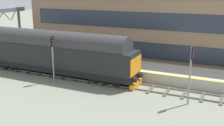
# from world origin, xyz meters

# --- Properties ---
(ground_plane) EXTENTS (140.00, 140.00, 0.00)m
(ground_plane) POSITION_xyz_m (0.00, 0.00, 0.00)
(ground_plane) COLOR slate
(ground_plane) RESTS_ON ground
(track_main) EXTENTS (2.50, 60.00, 0.15)m
(track_main) POSITION_xyz_m (0.00, 0.00, 0.06)
(track_main) COLOR gray
(track_main) RESTS_ON ground
(station_platform) EXTENTS (4.00, 44.00, 1.01)m
(station_platform) POSITION_xyz_m (3.60, 0.00, 0.50)
(station_platform) COLOR #B5B3A6
(station_platform) RESTS_ON ground
(station_building) EXTENTS (4.61, 34.58, 10.24)m
(station_building) POSITION_xyz_m (9.49, -3.17, 5.12)
(station_building) COLOR #94785D
(station_building) RESTS_ON ground
(diesel_locomotive) EXTENTS (2.74, 18.45, 4.68)m
(diesel_locomotive) POSITION_xyz_m (0.00, 5.30, 2.48)
(diesel_locomotive) COLOR black
(diesel_locomotive) RESTS_ON ground
(signal_post_near) EXTENTS (0.44, 0.22, 4.63)m
(signal_post_near) POSITION_xyz_m (-1.99, -8.89, 2.97)
(signal_post_near) COLOR gray
(signal_post_near) RESTS_ON ground
(signal_post_mid) EXTENTS (0.44, 0.22, 4.51)m
(signal_post_mid) POSITION_xyz_m (-1.99, 3.99, 2.90)
(signal_post_mid) COLOR gray
(signal_post_mid) RESTS_ON ground
(platform_number_sign) EXTENTS (0.10, 0.44, 1.76)m
(platform_number_sign) POSITION_xyz_m (1.95, -2.30, 2.19)
(platform_number_sign) COLOR slate
(platform_number_sign) RESTS_ON station_platform
(waiting_passenger) EXTENTS (0.46, 0.46, 1.64)m
(waiting_passenger) POSITION_xyz_m (2.52, -2.66, 1.99)
(waiting_passenger) COLOR #342638
(waiting_passenger) RESTS_ON station_platform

